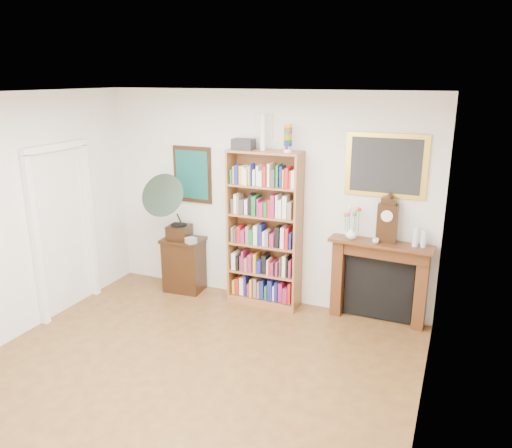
{
  "coord_description": "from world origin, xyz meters",
  "views": [
    {
      "loc": [
        2.39,
        -3.44,
        2.95
      ],
      "look_at": [
        0.27,
        1.6,
        1.33
      ],
      "focal_mm": 35.0,
      "sensor_mm": 36.0,
      "label": 1
    }
  ],
  "objects_px": {
    "flower_vase": "(351,233)",
    "mantel_clock": "(387,221)",
    "gramophone": "(171,203)",
    "bottle_left": "(416,237)",
    "side_cabinet": "(184,264)",
    "fireplace": "(379,275)",
    "bookshelf": "(264,221)",
    "bottle_right": "(424,239)",
    "teacup": "(376,241)",
    "cd_stack": "(191,240)"
  },
  "relations": [
    {
      "from": "cd_stack",
      "to": "mantel_clock",
      "type": "xyz_separation_m",
      "value": [
        2.54,
        0.25,
        0.49
      ]
    },
    {
      "from": "flower_vase",
      "to": "bottle_left",
      "type": "xyz_separation_m",
      "value": [
        0.75,
        0.01,
        0.05
      ]
    },
    {
      "from": "side_cabinet",
      "to": "bottle_left",
      "type": "distance_m",
      "value": 3.18
    },
    {
      "from": "side_cabinet",
      "to": "cd_stack",
      "type": "height_order",
      "value": "cd_stack"
    },
    {
      "from": "cd_stack",
      "to": "bottle_right",
      "type": "bearing_deg",
      "value": 4.37
    },
    {
      "from": "fireplace",
      "to": "cd_stack",
      "type": "height_order",
      "value": "fireplace"
    },
    {
      "from": "bookshelf",
      "to": "gramophone",
      "type": "bearing_deg",
      "value": -172.75
    },
    {
      "from": "fireplace",
      "to": "mantel_clock",
      "type": "bearing_deg",
      "value": -14.91
    },
    {
      "from": "side_cabinet",
      "to": "gramophone",
      "type": "xyz_separation_m",
      "value": [
        -0.07,
        -0.14,
        0.93
      ]
    },
    {
      "from": "teacup",
      "to": "bottle_right",
      "type": "height_order",
      "value": "bottle_right"
    },
    {
      "from": "side_cabinet",
      "to": "bookshelf",
      "type": "bearing_deg",
      "value": -2.63
    },
    {
      "from": "side_cabinet",
      "to": "flower_vase",
      "type": "relative_size",
      "value": 5.16
    },
    {
      "from": "bottle_left",
      "to": "bottle_right",
      "type": "xyz_separation_m",
      "value": [
        0.09,
        0.01,
        -0.02
      ]
    },
    {
      "from": "flower_vase",
      "to": "mantel_clock",
      "type": "bearing_deg",
      "value": 6.24
    },
    {
      "from": "fireplace",
      "to": "side_cabinet",
      "type": "bearing_deg",
      "value": -174.08
    },
    {
      "from": "bookshelf",
      "to": "bottle_right",
      "type": "distance_m",
      "value": 1.97
    },
    {
      "from": "fireplace",
      "to": "bottle_left",
      "type": "distance_m",
      "value": 0.68
    },
    {
      "from": "fireplace",
      "to": "bottle_left",
      "type": "bearing_deg",
      "value": -4.14
    },
    {
      "from": "fireplace",
      "to": "gramophone",
      "type": "bearing_deg",
      "value": -171.25
    },
    {
      "from": "cd_stack",
      "to": "flower_vase",
      "type": "height_order",
      "value": "flower_vase"
    },
    {
      "from": "flower_vase",
      "to": "bottle_right",
      "type": "distance_m",
      "value": 0.84
    },
    {
      "from": "bookshelf",
      "to": "cd_stack",
      "type": "height_order",
      "value": "bookshelf"
    },
    {
      "from": "side_cabinet",
      "to": "teacup",
      "type": "bearing_deg",
      "value": -3.92
    },
    {
      "from": "side_cabinet",
      "to": "gramophone",
      "type": "height_order",
      "value": "gramophone"
    },
    {
      "from": "side_cabinet",
      "to": "bottle_right",
      "type": "xyz_separation_m",
      "value": [
        3.17,
        0.09,
        0.76
      ]
    },
    {
      "from": "side_cabinet",
      "to": "fireplace",
      "type": "height_order",
      "value": "fireplace"
    },
    {
      "from": "bottle_left",
      "to": "fireplace",
      "type": "bearing_deg",
      "value": 172.76
    },
    {
      "from": "gramophone",
      "to": "fireplace",
      "type": "bearing_deg",
      "value": -0.76
    },
    {
      "from": "bottle_left",
      "to": "bottle_right",
      "type": "distance_m",
      "value": 0.09
    },
    {
      "from": "gramophone",
      "to": "mantel_clock",
      "type": "bearing_deg",
      "value": -1.17
    },
    {
      "from": "fireplace",
      "to": "bottle_right",
      "type": "relative_size",
      "value": 6.27
    },
    {
      "from": "mantel_clock",
      "to": "flower_vase",
      "type": "relative_size",
      "value": 3.6
    },
    {
      "from": "fireplace",
      "to": "flower_vase",
      "type": "bearing_deg",
      "value": -167.48
    },
    {
      "from": "gramophone",
      "to": "bottle_left",
      "type": "bearing_deg",
      "value": -2.34
    },
    {
      "from": "teacup",
      "to": "bottle_left",
      "type": "xyz_separation_m",
      "value": [
        0.44,
        0.07,
        0.09
      ]
    },
    {
      "from": "gramophone",
      "to": "bottle_right",
      "type": "distance_m",
      "value": 3.26
    },
    {
      "from": "fireplace",
      "to": "flower_vase",
      "type": "distance_m",
      "value": 0.63
    },
    {
      "from": "bottle_left",
      "to": "bottle_right",
      "type": "relative_size",
      "value": 1.2
    },
    {
      "from": "gramophone",
      "to": "bottle_left",
      "type": "distance_m",
      "value": 3.17
    },
    {
      "from": "side_cabinet",
      "to": "gramophone",
      "type": "relative_size",
      "value": 0.81
    },
    {
      "from": "cd_stack",
      "to": "bottle_right",
      "type": "relative_size",
      "value": 0.6
    },
    {
      "from": "bookshelf",
      "to": "gramophone",
      "type": "height_order",
      "value": "bookshelf"
    },
    {
      "from": "mantel_clock",
      "to": "gramophone",
      "type": "bearing_deg",
      "value": -175.74
    },
    {
      "from": "mantel_clock",
      "to": "flower_vase",
      "type": "xyz_separation_m",
      "value": [
        -0.41,
        -0.04,
        -0.19
      ]
    },
    {
      "from": "bookshelf",
      "to": "fireplace",
      "type": "height_order",
      "value": "bookshelf"
    },
    {
      "from": "teacup",
      "to": "bottle_right",
      "type": "distance_m",
      "value": 0.54
    },
    {
      "from": "teacup",
      "to": "cd_stack",
      "type": "bearing_deg",
      "value": -176.47
    },
    {
      "from": "bottle_right",
      "to": "fireplace",
      "type": "bearing_deg",
      "value": 175.38
    },
    {
      "from": "bookshelf",
      "to": "gramophone",
      "type": "distance_m",
      "value": 1.3
    },
    {
      "from": "flower_vase",
      "to": "cd_stack",
      "type": "bearing_deg",
      "value": -174.51
    }
  ]
}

